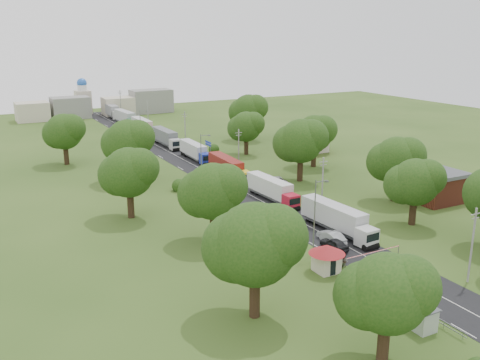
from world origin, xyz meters
TOP-DOWN VIEW (x-y plane):
  - ground at (0.00, 0.00)m, footprint 260.00×260.00m
  - road at (0.00, 20.00)m, footprint 8.00×200.00m
  - boom_barrier at (-1.36, -25.00)m, footprint 9.22×0.35m
  - guard_booth at (-7.20, -25.00)m, footprint 4.40×4.40m
  - kiosk at (-7.00, -40.00)m, footprint 2.30×2.30m
  - guard_rail at (-5.00, -35.00)m, footprint 0.10×17.00m
  - info_sign at (5.20, 35.00)m, footprint 0.12×3.10m
  - pole_0 at (5.50, -35.00)m, footprint 1.60×0.24m
  - pole_1 at (5.50, -7.00)m, footprint 1.60×0.24m
  - pole_2 at (5.50, 21.00)m, footprint 1.60×0.24m
  - pole_3 at (5.50, 49.00)m, footprint 1.60×0.24m
  - pole_4 at (5.50, 77.00)m, footprint 1.60×0.24m
  - pole_5 at (5.50, 105.00)m, footprint 1.60×0.24m
  - lamp_0 at (-5.35, -20.00)m, footprint 2.03×0.22m
  - lamp_1 at (-5.35, 15.00)m, footprint 2.03×0.22m
  - lamp_2 at (-5.35, 50.00)m, footprint 2.03×0.22m
  - tree_2 at (13.99, -17.86)m, footprint 8.00×8.00m
  - tree_3 at (19.99, -7.84)m, footprint 8.80×8.80m
  - tree_4 at (12.99, 10.17)m, footprint 9.60×9.60m
  - tree_5 at (21.99, 18.16)m, footprint 8.80×8.80m
  - tree_6 at (14.99, 35.14)m, footprint 8.00×8.00m
  - tree_7 at (23.99, 50.17)m, footprint 9.60×9.60m
  - tree_8 at (-14.01, -41.86)m, footprint 8.00×8.00m
  - tree_9 at (-20.01, -29.83)m, footprint 9.60×9.60m
  - tree_10 at (-15.01, -9.84)m, footprint 8.80×8.80m
  - tree_11 at (-22.01, 5.16)m, footprint 8.80×8.80m
  - tree_12 at (-16.01, 25.17)m, footprint 9.60×9.60m
  - tree_13 at (-24.01, 45.16)m, footprint 8.80×8.80m
  - house_brick at (26.00, -12.00)m, footprint 8.60×6.60m
  - house_cream at (30.00, 30.00)m, footprint 10.08×10.08m
  - distant_town at (0.68, 110.00)m, footprint 52.00×8.00m
  - church at (-4.00, 118.00)m, footprint 5.00×5.00m
  - truck_0 at (1.97, -15.46)m, footprint 3.17×14.50m
  - truck_1 at (1.80, 2.01)m, footprint 2.81×13.53m
  - truck_2 at (1.74, 18.39)m, footprint 2.97×14.51m
  - truck_3 at (2.27, 35.84)m, footprint 2.55×13.48m
  - truck_4 at (1.90, 53.00)m, footprint 2.63×14.68m
  - truck_5 at (2.12, 71.56)m, footprint 2.70×14.87m
  - truck_6 at (2.12, 88.22)m, footprint 3.35×15.25m
  - truck_7 at (2.28, 105.06)m, footprint 2.98×15.55m
  - car_lane_front at (-2.10, -20.00)m, footprint 1.93×4.50m
  - car_lane_mid at (-1.00, -18.00)m, footprint 2.02×5.05m
  - car_lane_rear at (-3.00, -9.82)m, footprint 2.38×4.86m
  - car_verge_near at (7.78, 10.04)m, footprint 3.35×5.84m
  - car_verge_far at (6.83, 26.16)m, footprint 2.70×5.06m
  - pedestrian_near at (-1.06, -27.70)m, footprint 0.68×0.63m
  - pedestrian_booth at (-4.80, -25.42)m, footprint 1.03×1.11m

SIDE VIEW (x-z plane):
  - ground at x=0.00m, z-range 0.00..0.00m
  - road at x=0.00m, z-range -0.02..0.02m
  - guard_rail at x=-5.00m, z-range -0.85..0.85m
  - car_lane_rear at x=-3.00m, z-range 0.00..1.36m
  - car_lane_front at x=-2.10m, z-range 0.00..1.51m
  - car_verge_near at x=7.78m, z-range 0.00..1.53m
  - pedestrian_near at x=-1.06m, z-range 0.00..1.55m
  - car_lane_mid at x=-1.00m, z-range 0.00..1.63m
  - car_verge_far at x=6.83m, z-range 0.00..1.64m
  - boom_barrier at x=-1.36m, z-range 0.30..1.48m
  - pedestrian_booth at x=-4.80m, z-range 0.00..1.82m
  - kiosk at x=-7.00m, z-range 0.02..2.43m
  - truck_3 at x=2.27m, z-range 0.11..3.85m
  - truck_1 at x=1.80m, z-range 0.11..3.85m
  - truck_0 at x=1.97m, z-range 0.12..4.13m
  - truck_2 at x=1.74m, z-range 0.12..4.14m
  - truck_4 at x=1.90m, z-range 0.12..4.19m
  - guard_booth at x=-7.20m, z-range 0.44..3.89m
  - truck_5 at x=2.12m, z-range 0.13..4.25m
  - truck_6 at x=2.12m, z-range 0.13..4.34m
  - truck_7 at x=2.28m, z-range 0.13..4.44m
  - house_brick at x=26.00m, z-range 0.05..5.25m
  - info_sign at x=5.20m, z-range 0.95..5.05m
  - distant_town at x=0.68m, z-range -0.51..7.49m
  - house_cream at x=30.00m, z-range 0.74..6.54m
  - pole_0 at x=5.50m, z-range 0.18..9.18m
  - pole_1 at x=5.50m, z-range 0.18..9.18m
  - pole_2 at x=5.50m, z-range 0.18..9.18m
  - pole_3 at x=5.50m, z-range 0.18..9.18m
  - pole_4 at x=5.50m, z-range 0.18..9.18m
  - pole_5 at x=5.50m, z-range 0.18..9.18m
  - church at x=-4.00m, z-range -0.76..11.54m
  - lamp_0 at x=-5.35m, z-range 0.55..10.55m
  - lamp_1 at x=-5.35m, z-range 0.55..10.55m
  - lamp_2 at x=-5.35m, z-range 0.55..10.55m
  - tree_2 at x=13.99m, z-range 1.55..11.65m
  - tree_6 at x=14.99m, z-range 1.55..11.65m
  - tree_8 at x=-14.01m, z-range 1.55..11.65m
  - tree_3 at x=19.99m, z-range 1.69..12.76m
  - tree_5 at x=21.99m, z-range 1.69..12.76m
  - tree_10 at x=-15.01m, z-range 1.69..12.76m
  - tree_11 at x=-22.01m, z-range 1.69..12.76m
  - tree_13 at x=-24.01m, z-range 1.69..12.76m
  - tree_4 at x=12.99m, z-range 1.83..13.88m
  - tree_7 at x=23.99m, z-range 1.83..13.88m
  - tree_9 at x=-20.01m, z-range 1.83..13.88m
  - tree_12 at x=-16.01m, z-range 1.83..13.88m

